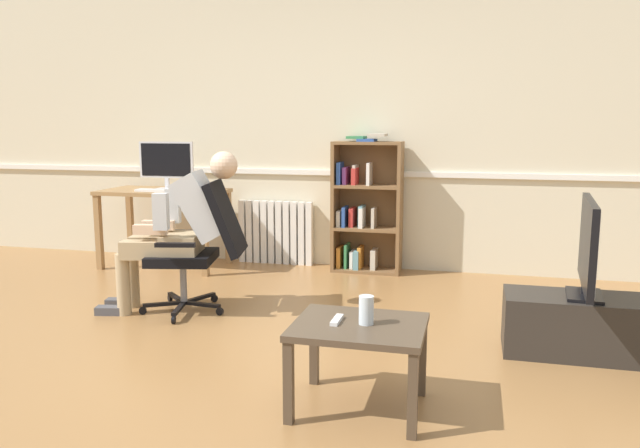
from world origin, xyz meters
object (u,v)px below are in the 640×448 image
at_px(computer_desk, 164,201).
at_px(office_chair, 202,242).
at_px(bookshelf, 364,209).
at_px(tv_screen, 588,247).
at_px(computer_mouse, 183,190).
at_px(radiator, 276,232).
at_px(coffee_table, 359,337).
at_px(person_seated, 180,226).
at_px(drinking_glass, 366,310).
at_px(spare_remote, 337,320).
at_px(keyboard, 155,190).
at_px(tv_stand, 582,326).
at_px(imac_monitor, 166,162).

bearing_deg(computer_desk, office_chair, -52.12).
xyz_separation_m(bookshelf, tv_screen, (1.67, -1.82, 0.07)).
xyz_separation_m(computer_mouse, radiator, (0.74, 0.51, -0.46)).
relative_size(computer_mouse, radiator, 0.13).
bearing_deg(coffee_table, computer_desk, 133.29).
relative_size(bookshelf, person_seated, 1.09).
height_order(drinking_glass, spare_remote, drinking_glass).
height_order(bookshelf, drinking_glass, bookshelf).
relative_size(keyboard, coffee_table, 0.60).
relative_size(coffee_table, drinking_glass, 4.55).
xyz_separation_m(bookshelf, radiator, (-0.91, 0.10, -0.28)).
xyz_separation_m(computer_desk, keyboard, (-0.01, -0.14, 0.12)).
bearing_deg(computer_mouse, office_chair, -57.88).
distance_m(radiator, spare_remote, 3.23).
height_order(computer_mouse, tv_stand, computer_mouse).
bearing_deg(person_seated, radiator, 161.94).
height_order(tv_stand, spare_remote, spare_remote).
distance_m(computer_mouse, coffee_table, 3.28).
height_order(office_chair, person_seated, person_seated).
height_order(bookshelf, coffee_table, bookshelf).
xyz_separation_m(radiator, spare_remote, (1.30, -2.95, 0.13)).
distance_m(keyboard, tv_stand, 3.90).
height_order(imac_monitor, coffee_table, imac_monitor).
bearing_deg(computer_mouse, radiator, 34.46).
relative_size(office_chair, spare_remote, 6.54).
bearing_deg(coffee_table, bookshelf, 99.75).
distance_m(keyboard, computer_mouse, 0.28).
bearing_deg(keyboard, drinking_glass, -44.60).
xyz_separation_m(computer_desk, imac_monitor, (0.00, 0.08, 0.38)).
distance_m(radiator, coffee_table, 3.27).
xyz_separation_m(coffee_table, drinking_glass, (0.03, 0.00, 0.13)).
height_order(computer_mouse, drinking_glass, computer_mouse).
xyz_separation_m(keyboard, spare_remote, (2.31, -2.42, -0.32)).
distance_m(computer_mouse, tv_stand, 3.66).
bearing_deg(coffee_table, computer_mouse, 131.30).
bearing_deg(drinking_glass, office_chair, 138.61).
height_order(office_chair, coffee_table, office_chair).
xyz_separation_m(office_chair, tv_screen, (2.59, -0.24, 0.14)).
bearing_deg(drinking_glass, coffee_table, -175.84).
bearing_deg(computer_desk, bookshelf, 8.62).
distance_m(computer_desk, radiator, 1.13).
height_order(imac_monitor, radiator, imac_monitor).
xyz_separation_m(imac_monitor, office_chair, (1.00, -1.36, -0.50)).
relative_size(tv_stand, drinking_glass, 6.58).
distance_m(bookshelf, spare_remote, 2.89).
relative_size(radiator, coffee_table, 1.21).
relative_size(computer_desk, person_seated, 0.99).
bearing_deg(tv_screen, coffee_table, 136.86).
bearing_deg(tv_stand, keyboard, 158.88).
height_order(imac_monitor, tv_stand, imac_monitor).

